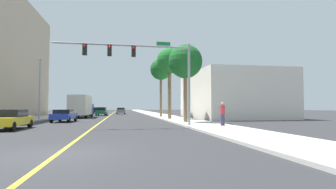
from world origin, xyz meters
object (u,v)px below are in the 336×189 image
Objects in this scene: palm_mid at (170,62)px; car_yellow at (10,119)px; traffic_signal_mast at (145,62)px; car_green at (102,111)px; street_lamp at (40,84)px; car_gray at (121,111)px; car_white at (86,112)px; car_black at (96,110)px; delivery_truck at (81,106)px; palm_far at (161,70)px; pedestrian at (222,114)px; palm_near at (185,62)px; car_blue at (64,115)px.

car_yellow is at bearing -139.98° from palm_mid.
traffic_signal_mast is 30.11m from car_green.
car_gray is at bearing 70.30° from street_lamp.
car_white is 0.89× the size of car_yellow.
car_black is (-11.53, 30.92, -6.37)m from palm_mid.
delivery_truck reaches higher than car_white.
car_yellow is at bearing -126.53° from palm_far.
car_green is at bearing -98.63° from car_yellow.
car_white is 2.24× the size of pedestrian.
traffic_signal_mast is at bearing -109.54° from palm_mid.
delivery_truck is at bearing 110.95° from traffic_signal_mast.
palm_mid is 29.58m from car_gray.
palm_mid is at bearing -60.44° from car_green.
car_gray is 1.05× the size of car_black.
palm_mid is 2.18× the size of car_white.
car_yellow is 40.36m from car_gray.
street_lamp is at bearing 151.29° from palm_near.
car_green is at bearing 111.23° from palm_near.
car_yellow is at bearing -161.97° from palm_near.
traffic_signal_mast is 2.62× the size of car_white.
car_green is at bearing 117.47° from palm_mid.
pedestrian reaches higher than car_blue.
car_gray is at bearing 101.80° from palm_mid.
palm_near reaches higher than pedestrian.
delivery_truck is at bearing 143.85° from palm_mid.
car_white reaches higher than car_yellow.
palm_near is at bearing -79.75° from car_gray.
palm_near is 26.62m from car_white.
street_lamp is 1.84× the size of car_black.
car_blue is (-2.40, -20.37, -0.09)m from car_green.
palm_near is 7.50m from pedestrian.
palm_far is (-0.04, 6.86, -0.03)m from palm_mid.
palm_far is (3.98, 18.18, 2.01)m from traffic_signal_mast.
car_blue is at bearing -88.81° from delivery_truck.
pedestrian is (1.92, -19.18, -6.06)m from palm_far.
car_black is 0.49× the size of delivery_truck.
car_black reaches higher than car_gray.
palm_mid is at bearing 92.52° from palm_near.
car_white is at bearing -89.24° from car_black.
car_green is (6.05, 16.26, -3.48)m from street_lamp.
car_green is (2.18, -12.93, 0.01)m from car_black.
traffic_signal_mast is 2.49× the size of car_gray.
car_green is 20.51m from car_blue.
traffic_signal_mast reaches higher than car_yellow.
palm_mid reaches higher than palm_near.
pedestrian is at bearing -73.80° from palm_near.
car_gray is 2.35× the size of pedestrian.
street_lamp is 1.74× the size of car_blue.
palm_near is at bearing -60.55° from car_white.
pedestrian is (15.43, -0.95, 0.32)m from car_yellow.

